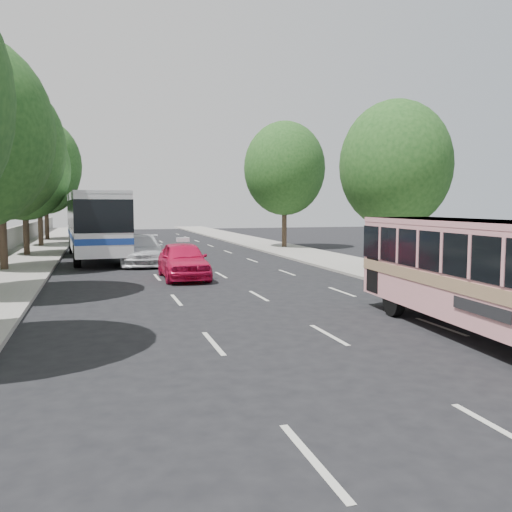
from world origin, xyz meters
name	(u,v)px	position (x,y,z in m)	size (l,w,h in m)	color
ground	(266,321)	(0.00, 0.00, 0.00)	(120.00, 120.00, 0.00)	black
sidewalk_left	(25,259)	(-8.50, 20.00, 0.07)	(4.00, 90.00, 0.15)	#9E998E
sidewalk_right	(297,252)	(8.50, 20.00, 0.06)	(4.00, 90.00, 0.12)	#9E998E
tree_left_c	(1,142)	(-8.62, 13.94, 6.12)	(6.00, 6.00, 9.35)	#38281E
tree_left_d	(25,165)	(-8.52, 21.94, 5.63)	(5.52, 5.52, 8.60)	#38281E
tree_left_e	(39,162)	(-8.42, 29.94, 6.43)	(6.30, 6.30, 9.82)	#38281E
tree_left_f	(46,174)	(-8.62, 37.94, 6.00)	(5.88, 5.88, 9.16)	#38281E
tree_right_near	(398,161)	(8.78, 7.94, 5.20)	(5.10, 5.10, 7.95)	#38281E
tree_right_far	(286,165)	(9.08, 23.94, 6.12)	(6.00, 6.00, 9.35)	#38281E
pink_bus	(482,265)	(4.50, -3.14, 1.75)	(2.84, 8.97, 2.82)	pink
pink_taxi	(183,260)	(-0.84, 9.33, 0.81)	(1.90, 4.73, 1.61)	#CF1243
white_pickup	(142,250)	(-2.11, 15.50, 0.78)	(2.18, 5.37, 1.56)	silver
tour_coach_front	(95,219)	(-4.50, 19.63, 2.36)	(3.70, 13.24, 3.91)	silver
tour_coach_rear	(88,216)	(-5.18, 37.73, 2.27)	(3.19, 12.67, 3.76)	silver
taxi_roof_sign	(183,240)	(-0.84, 9.33, 1.70)	(0.55, 0.18, 0.18)	silver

